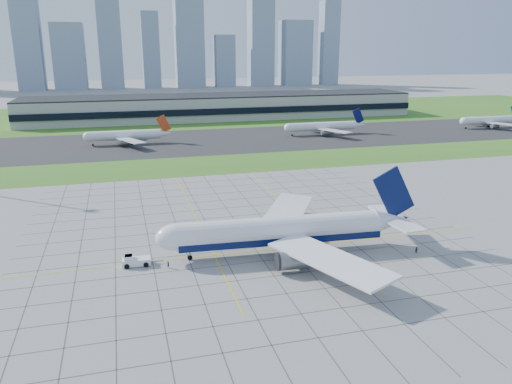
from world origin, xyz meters
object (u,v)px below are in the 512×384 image
pushback_tug (135,261)px  distant_jet_1 (126,135)px  crew_near (168,264)px  crew_far (417,250)px  airliner (282,231)px  distant_jet_3 (489,120)px  distant_jet_2 (323,126)px

pushback_tug → distant_jet_1: (1.72, 149.21, 3.39)m
crew_near → crew_far: (56.31, -7.23, -0.02)m
airliner → pushback_tug: size_ratio=6.94×
distant_jet_1 → distant_jet_3: size_ratio=1.00×
airliner → distant_jet_3: bearing=43.3°
airliner → distant_jet_3: (179.08, 148.29, -0.81)m
crew_near → distant_jet_1: size_ratio=0.04×
pushback_tug → crew_near: bearing=-21.5°
airliner → crew_near: size_ratio=38.87×
airliner → crew_near: 26.86m
crew_near → crew_far: size_ratio=1.02×
crew_near → distant_jet_1: bearing=48.0°
crew_near → distant_jet_2: (100.29, 153.65, 3.69)m
distant_jet_2 → distant_jet_1: bearing=-179.3°
pushback_tug → distant_jet_1: 149.26m
pushback_tug → distant_jet_3: (212.37, 146.73, 3.38)m
pushback_tug → distant_jet_3: distant_jet_3 is taller
distant_jet_3 → crew_far: bearing=-133.5°
pushback_tug → crew_near: (6.87, -3.22, -0.30)m
distant_jet_1 → distant_jet_3: 210.67m
crew_far → distant_jet_2: size_ratio=0.03×
crew_near → crew_far: crew_near is taller
crew_far → distant_jet_3: (149.20, 157.17, 3.70)m
crew_far → distant_jet_2: bearing=87.6°
distant_jet_1 → distant_jet_2: bearing=0.7°
airliner → distant_jet_1: airliner is taller
distant_jet_2 → distant_jet_3: bearing=-2.0°
distant_jet_3 → airliner: bearing=-140.4°
airliner → crew_far: 31.50m
distant_jet_1 → crew_far: bearing=-68.9°
pushback_tug → distant_jet_3: size_ratio=0.21×
crew_near → distant_jet_3: 254.42m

